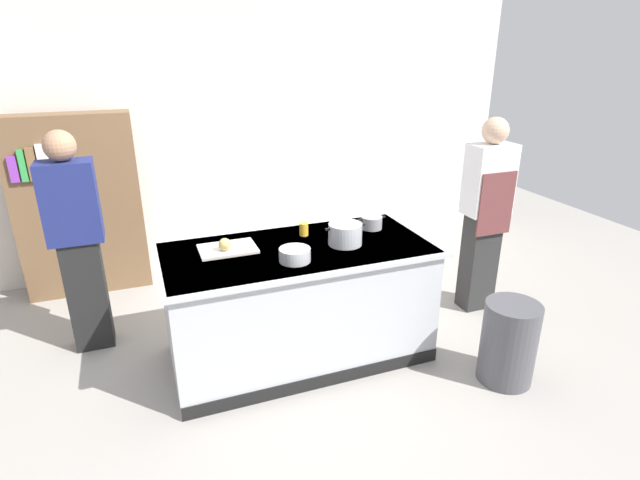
{
  "coord_description": "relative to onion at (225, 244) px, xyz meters",
  "views": [
    {
      "loc": [
        -1.03,
        -3.17,
        2.28
      ],
      "look_at": [
        0.25,
        0.2,
        0.85
      ],
      "focal_mm": 28.13,
      "sensor_mm": 36.0,
      "label": 1
    }
  ],
  "objects": [
    {
      "name": "bookshelf",
      "position": [
        -1.05,
        1.71,
        -0.11
      ],
      "size": [
        1.1,
        0.31,
        1.7
      ],
      "color": "brown",
      "rests_on": "ground_plane"
    },
    {
      "name": "trash_bin",
      "position": [
        1.79,
        -0.91,
        -0.66
      ],
      "size": [
        0.39,
        0.39,
        0.61
      ],
      "primitive_type": "cylinder",
      "color": "#4C4C51",
      "rests_on": "ground_plane"
    },
    {
      "name": "juice_cup",
      "position": [
        0.63,
        0.13,
        -0.01
      ],
      "size": [
        0.07,
        0.07,
        0.1
      ],
      "primitive_type": "cylinder",
      "color": "yellow",
      "rests_on": "counter_island"
    },
    {
      "name": "onion",
      "position": [
        0.0,
        0.0,
        0.0
      ],
      "size": [
        0.09,
        0.09,
        0.09
      ],
      "primitive_type": "sphere",
      "color": "tan",
      "rests_on": "cutting_board"
    },
    {
      "name": "ground_plane",
      "position": [
        0.5,
        -0.09,
        -0.96
      ],
      "size": [
        10.0,
        10.0,
        0.0
      ],
      "primitive_type": "plane",
      "color": "#9E9991"
    },
    {
      "name": "cutting_board",
      "position": [
        0.03,
        0.05,
        -0.05
      ],
      "size": [
        0.4,
        0.28,
        0.02
      ],
      "primitive_type": "cube",
      "color": "silver",
      "rests_on": "counter_island"
    },
    {
      "name": "stock_pot",
      "position": [
        0.85,
        -0.15,
        0.01
      ],
      "size": [
        0.31,
        0.25,
        0.16
      ],
      "color": "#B7BABF",
      "rests_on": "counter_island"
    },
    {
      "name": "person_chef",
      "position": [
        2.27,
        0.07,
        -0.05
      ],
      "size": [
        0.38,
        0.25,
        1.72
      ],
      "rotation": [
        0.0,
        0.0,
        1.52
      ],
      "color": "#2A2A2A",
      "rests_on": "ground_plane"
    },
    {
      "name": "sauce_pan",
      "position": [
        1.18,
        0.09,
        -0.01
      ],
      "size": [
        0.23,
        0.17,
        0.1
      ],
      "color": "#99999E",
      "rests_on": "counter_island"
    },
    {
      "name": "back_wall",
      "position": [
        0.5,
        2.01,
        0.54
      ],
      "size": [
        6.4,
        0.12,
        3.0
      ],
      "primitive_type": "cube",
      "color": "silver",
      "rests_on": "ground_plane"
    },
    {
      "name": "person_guest",
      "position": [
        -0.99,
        0.63,
        -0.05
      ],
      "size": [
        0.38,
        0.24,
        1.72
      ],
      "rotation": [
        0.0,
        0.0,
        -1.66
      ],
      "color": "black",
      "rests_on": "ground_plane"
    },
    {
      "name": "counter_island",
      "position": [
        0.5,
        -0.09,
        -0.5
      ],
      "size": [
        1.98,
        0.98,
        0.9
      ],
      "color": "#B7BABF",
      "rests_on": "ground_plane"
    },
    {
      "name": "mixing_bowl",
      "position": [
        0.41,
        -0.31,
        -0.02
      ],
      "size": [
        0.21,
        0.21,
        0.09
      ],
      "primitive_type": "cylinder",
      "color": "#B7BABF",
      "rests_on": "counter_island"
    }
  ]
}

